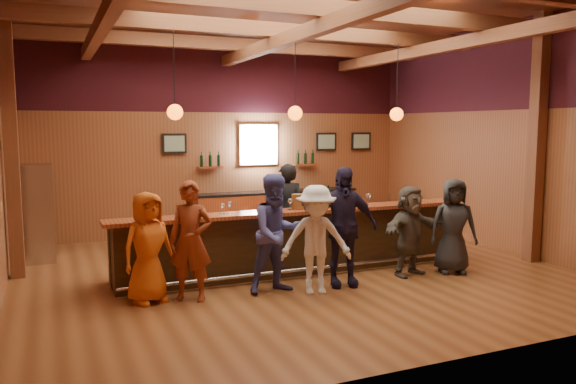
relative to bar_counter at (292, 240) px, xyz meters
The scene contains 27 objects.
room 2.69m from the bar_counter, 100.24° to the right, with size 9.04×9.00×4.52m.
bar_counter is the anchor object (origin of this frame).
back_bar_cabinet 3.76m from the bar_counter, 71.66° to the left, with size 4.00×0.52×0.95m.
window 4.17m from the bar_counter, 78.34° to the left, with size 0.95×0.09×0.95m.
framed_pictures 4.42m from the bar_counter, 66.46° to the left, with size 5.35×0.05×0.45m.
wine_shelves 3.97m from the bar_counter, 78.14° to the left, with size 3.00×0.18×0.30m.
pendant_lights 2.19m from the bar_counter, 96.37° to the right, with size 4.24×0.24×1.37m.
stainless_fridge 4.81m from the bar_counter, 149.24° to the left, with size 0.70×0.70×1.80m, color silver.
customer_orange 2.74m from the bar_counter, 161.88° to the right, with size 0.77×0.50×1.58m, color #D35713.
customer_redvest 2.26m from the bar_counter, 154.07° to the right, with size 0.63×0.41×1.73m, color maroon.
customer_denim 1.37m from the bar_counter, 123.62° to the right, with size 0.87×0.68×1.79m, color #494C93.
customer_white 1.44m from the bar_counter, 99.22° to the right, with size 1.05×0.60×1.63m, color white.
customer_navy 1.29m from the bar_counter, 74.37° to the right, with size 1.10×0.46×1.88m, color #211A35.
customer_brown 2.00m from the bar_counter, 33.04° to the right, with size 1.41×0.45×1.52m, color #4F483F.
customer_dark 2.75m from the bar_counter, 26.82° to the right, with size 0.79×0.51×1.61m, color #252527.
bartender 0.94m from the bar_counter, 73.06° to the left, with size 0.65×0.43×1.80m, color black.
ice_bucket 0.77m from the bar_counter, 92.95° to the right, with size 0.23×0.23×0.25m, color brown.
bottle_a 0.96m from the bar_counter, 23.71° to the right, with size 0.08×0.08×0.37m.
bottle_b 1.16m from the bar_counter, 10.91° to the right, with size 0.08×0.08×0.39m.
glass_a 2.61m from the bar_counter, behind, with size 0.08×0.08×0.18m.
glass_b 2.02m from the bar_counter, behind, with size 0.08×0.08×0.17m.
glass_c 1.54m from the bar_counter, 167.25° to the right, with size 0.07×0.07×0.17m.
glass_d 1.45m from the bar_counter, 165.42° to the right, with size 0.09×0.09×0.20m.
glass_e 0.81m from the bar_counter, 119.60° to the right, with size 0.08×0.08×0.19m.
glass_f 1.26m from the bar_counter, 23.91° to the right, with size 0.08×0.08×0.17m.
glass_g 1.57m from the bar_counter, ahead, with size 0.09×0.09×0.20m.
glass_h 2.33m from the bar_counter, ahead, with size 0.09×0.09×0.20m.
Camera 1 is at (-3.81, -8.59, 2.49)m, focal length 35.00 mm.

